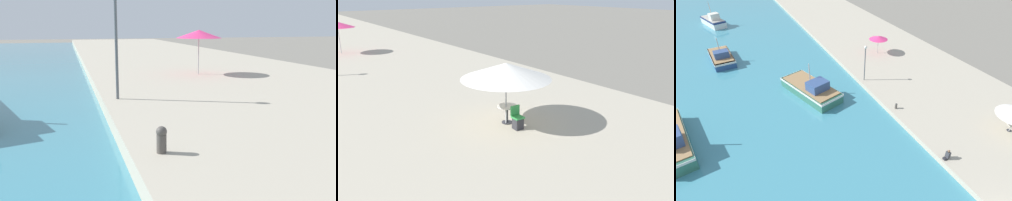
{
  "view_description": "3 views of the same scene",
  "coord_description": "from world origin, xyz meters",
  "views": [
    {
      "loc": [
        -1.34,
        6.87,
        3.58
      ],
      "look_at": [
        1.5,
        17.28,
        1.36
      ],
      "focal_mm": 40.0,
      "sensor_mm": 36.0,
      "label": 1
    },
    {
      "loc": [
        1.0,
        -2.42,
        5.75
      ],
      "look_at": [
        8.39,
        7.43,
        1.56
      ],
      "focal_mm": 35.0,
      "sensor_mm": 36.0,
      "label": 2
    },
    {
      "loc": [
        -13.85,
        -3.05,
        17.02
      ],
      "look_at": [
        -4.0,
        18.0,
        1.16
      ],
      "focal_mm": 28.0,
      "sensor_mm": 36.0,
      "label": 3
    }
  ],
  "objects": [
    {
      "name": "quay_promenade",
      "position": [
        8.0,
        37.0,
        0.28
      ],
      "size": [
        16.0,
        90.0,
        0.56
      ],
      "color": "#B2A893",
      "rests_on": "ground_plane"
    },
    {
      "name": "fishing_boat_mid",
      "position": [
        -6.22,
        22.33,
        0.83
      ],
      "size": [
        5.54,
        8.68,
        3.96
      ],
      "rotation": [
        0.0,
        0.0,
        0.31
      ],
      "color": "#33705B",
      "rests_on": "water_basin"
    },
    {
      "name": "fishing_boat_far",
      "position": [
        -15.18,
        36.33,
        0.75
      ],
      "size": [
        3.56,
        6.95,
        3.56
      ],
      "rotation": [
        0.0,
        0.0,
        0.11
      ],
      "color": "navy",
      "rests_on": "water_basin"
    },
    {
      "name": "fishing_boat_distant",
      "position": [
        -15.4,
        54.44,
        0.94
      ],
      "size": [
        4.53,
        7.21,
        4.56
      ],
      "rotation": [
        0.0,
        0.0,
        0.34
      ],
      "color": "silver",
      "rests_on": "water_basin"
    },
    {
      "name": "cafe_umbrella_white",
      "position": [
        6.42,
        28.3,
        2.98
      ],
      "size": [
        2.75,
        2.75,
        2.66
      ],
      "color": "#B7B7B7",
      "rests_on": "quay_promenade"
    },
    {
      "name": "cafe_table",
      "position": [
        8.49,
        7.5,
        1.1
      ],
      "size": [
        0.8,
        0.8,
        0.74
      ],
      "color": "#333338",
      "rests_on": "quay_promenade"
    },
    {
      "name": "person_at_quay",
      "position": [
        0.52,
        7.28,
        0.98
      ],
      "size": [
        0.51,
        0.36,
        0.94
      ],
      "color": "#232328",
      "rests_on": "quay_promenade"
    },
    {
      "name": "mooring_bollard",
      "position": [
        0.75,
        15.09,
        0.91
      ],
      "size": [
        0.26,
        0.26,
        0.65
      ],
      "color": "#4C4742",
      "rests_on": "quay_promenade"
    },
    {
      "name": "lamppost",
      "position": [
        0.62,
        21.91,
        3.66
      ],
      "size": [
        0.36,
        0.36,
        4.56
      ],
      "color": "#565B60",
      "rests_on": "quay_promenade"
    }
  ]
}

